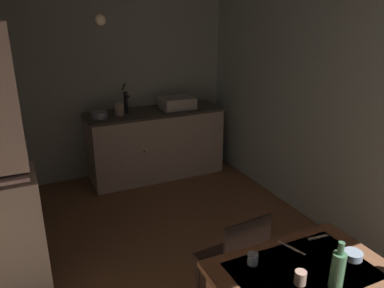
{
  "coord_description": "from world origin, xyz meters",
  "views": [
    {
      "loc": [
        -0.92,
        -2.68,
        2.15
      ],
      "look_at": [
        0.3,
        -0.11,
        1.14
      ],
      "focal_mm": 34.82,
      "sensor_mm": 36.0,
      "label": 1
    }
  ],
  "objects": [
    {
      "name": "mixing_bowl_counter",
      "position": [
        -0.06,
        1.81,
        0.96
      ],
      "size": [
        0.21,
        0.21,
        0.08
      ],
      "primitive_type": "cylinder",
      "color": "#9EB2C6",
      "rests_on": "counter_cabinet"
    },
    {
      "name": "chair_far_side",
      "position": [
        0.32,
        -0.8,
        0.46
      ],
      "size": [
        0.43,
        0.43,
        0.86
      ],
      "color": "#30241F",
      "rests_on": "ground"
    },
    {
      "name": "sink_basin",
      "position": [
        1.01,
        1.86,
        0.99
      ],
      "size": [
        0.44,
        0.34,
        0.15
      ],
      "color": "silver",
      "rests_on": "counter_cabinet"
    },
    {
      "name": "hand_pump",
      "position": [
        0.31,
        1.9,
        1.09
      ],
      "size": [
        0.05,
        0.27,
        0.39
      ],
      "color": "#232328",
      "rests_on": "counter_cabinet"
    },
    {
      "name": "ground_plane",
      "position": [
        0.0,
        0.0,
        0.0
      ],
      "size": [
        5.36,
        5.36,
        0.0
      ],
      "primitive_type": "plane",
      "color": "#906547"
    },
    {
      "name": "counter_cabinet",
      "position": [
        0.68,
        1.86,
        0.46
      ],
      "size": [
        1.8,
        0.64,
        0.92
      ],
      "color": "beige",
      "rests_on": "ground"
    },
    {
      "name": "serving_bowl_wide",
      "position": [
        0.75,
        -1.4,
        0.78
      ],
      "size": [
        0.11,
        0.11,
        0.04
      ],
      "primitive_type": "cylinder",
      "color": "#9EB2C6",
      "rests_on": "dining_table"
    },
    {
      "name": "wall_back",
      "position": [
        0.0,
        2.23,
        1.18
      ],
      "size": [
        3.68,
        0.1,
        2.36
      ],
      "primitive_type": "cube",
      "color": "silver",
      "rests_on": "ground"
    },
    {
      "name": "teacup_cream",
      "position": [
        0.18,
        -1.19,
        0.79
      ],
      "size": [
        0.06,
        0.06,
        0.07
      ],
      "primitive_type": "cylinder",
      "color": "#9EB2C6",
      "rests_on": "dining_table"
    },
    {
      "name": "pendant_bulb",
      "position": [
        -0.28,
        0.3,
        2.1
      ],
      "size": [
        0.08,
        0.08,
        0.08
      ],
      "primitive_type": "sphere",
      "color": "#F9EFCC"
    },
    {
      "name": "table_knife",
      "position": [
        0.49,
        -1.17,
        0.76
      ],
      "size": [
        0.07,
        0.19,
        0.0
      ],
      "primitive_type": "cube",
      "rotation": [
        0.0,
        0.0,
        5.02
      ],
      "color": "silver",
      "rests_on": "dining_table"
    },
    {
      "name": "glass_bottle",
      "position": [
        0.46,
        -1.55,
        0.88
      ],
      "size": [
        0.07,
        0.07,
        0.28
      ],
      "color": "#4C7F56",
      "rests_on": "dining_table"
    },
    {
      "name": "mug_tall",
      "position": [
        0.32,
        -1.44,
        0.8
      ],
      "size": [
        0.06,
        0.06,
        0.08
      ],
      "primitive_type": "cylinder",
      "color": "tan",
      "rests_on": "dining_table"
    },
    {
      "name": "wall_right",
      "position": [
        1.84,
        0.0,
        1.18
      ],
      "size": [
        0.1,
        4.46,
        2.36
      ],
      "primitive_type": "cube",
      "color": "silver",
      "rests_on": "ground"
    },
    {
      "name": "dining_table",
      "position": [
        0.41,
        -1.36,
        0.64
      ],
      "size": [
        1.03,
        0.66,
        0.76
      ],
      "color": "brown",
      "rests_on": "ground"
    },
    {
      "name": "stoneware_crock",
      "position": [
        0.2,
        1.82,
        0.99
      ],
      "size": [
        0.11,
        0.11,
        0.15
      ],
      "primitive_type": "cylinder",
      "color": "beige",
      "rests_on": "counter_cabinet"
    },
    {
      "name": "teaspoon_by_cup",
      "position": [
        0.72,
        -1.15,
        0.76
      ],
      "size": [
        0.15,
        0.04,
        0.0
      ],
      "primitive_type": "cube",
      "rotation": [
        0.0,
        0.0,
        6.18
      ],
      "color": "beige",
      "rests_on": "dining_table"
    }
  ]
}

